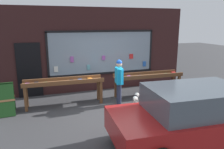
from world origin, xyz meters
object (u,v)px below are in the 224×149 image
display_table_left (64,84)px  small_dog (136,98)px  person_browsing (119,79)px  parked_car (195,115)px  display_table_right (148,78)px  sandwich_board_sign (4,99)px

display_table_left → small_dog: 2.54m
person_browsing → parked_car: 3.10m
display_table_right → person_browsing: person_browsing is taller
sandwich_board_sign → display_table_left: bearing=1.7°
display_table_left → sandwich_board_sign: sandwich_board_sign is taller
sandwich_board_sign → parked_car: 5.59m
sandwich_board_sign → parked_car: parked_car is taller
sandwich_board_sign → person_browsing: bearing=-9.7°
display_table_right → sandwich_board_sign: (-5.12, -0.20, -0.24)m
small_dog → sandwich_board_sign: sandwich_board_sign is taller
display_table_right → person_browsing: 1.53m
small_dog → sandwich_board_sign: bearing=119.3°
parked_car → display_table_right: bearing=83.0°
small_dog → sandwich_board_sign: 4.29m
person_browsing → small_dog: 0.88m
sandwich_board_sign → parked_car: bearing=-41.0°
small_dog → parked_car: size_ratio=0.11×
display_table_left → display_table_right: bearing=-0.0°
person_browsing → sandwich_board_sign: bearing=92.7°
parked_car → small_dog: bearing=98.4°
display_table_right → parked_car: (-0.63, -3.53, 0.00)m
small_dog → display_table_right: bearing=-9.9°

